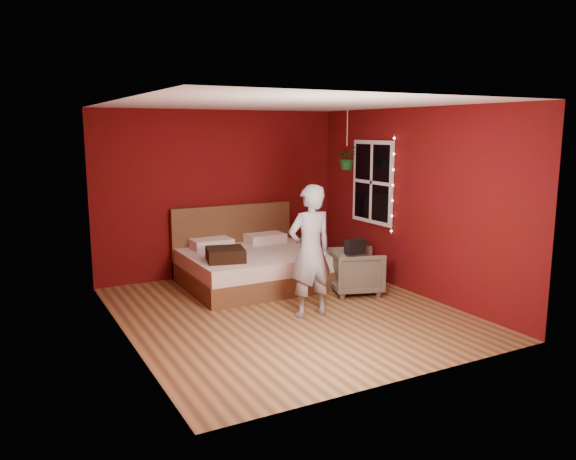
{
  "coord_description": "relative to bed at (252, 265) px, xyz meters",
  "views": [
    {
      "loc": [
        -3.24,
        -6.05,
        2.3
      ],
      "look_at": [
        0.23,
        0.4,
        0.98
      ],
      "focal_mm": 35.0,
      "sensor_mm": 36.0,
      "label": 1
    }
  ],
  "objects": [
    {
      "name": "person",
      "position": [
        0.02,
        -1.69,
        0.53
      ],
      "size": [
        0.61,
        0.41,
        1.65
      ],
      "primitive_type": "imported",
      "rotation": [
        0.0,
        0.0,
        3.16
      ],
      "color": "gray",
      "rests_on": "ground"
    },
    {
      "name": "handbag",
      "position": [
        0.94,
        -1.34,
        0.44
      ],
      "size": [
        0.28,
        0.15,
        0.2
      ],
      "primitive_type": "cube",
      "rotation": [
        0.0,
        0.0,
        0.05
      ],
      "color": "black",
      "rests_on": "armchair"
    },
    {
      "name": "bed",
      "position": [
        0.0,
        0.0,
        0.0
      ],
      "size": [
        2.02,
        1.72,
        1.11
      ],
      "color": "brown",
      "rests_on": "ground"
    },
    {
      "name": "floor",
      "position": [
        -0.17,
        -1.43,
        -0.29
      ],
      "size": [
        4.5,
        4.5,
        0.0
      ],
      "primitive_type": "plane",
      "color": "#9B6D3E",
      "rests_on": "ground"
    },
    {
      "name": "room_walls",
      "position": [
        -0.17,
        -1.43,
        1.39
      ],
      "size": [
        4.04,
        4.54,
        2.62
      ],
      "color": "#5B0910",
      "rests_on": "ground"
    },
    {
      "name": "fairy_lights",
      "position": [
        1.77,
        -1.06,
        1.21
      ],
      "size": [
        0.04,
        0.04,
        1.45
      ],
      "color": "silver",
      "rests_on": "room_walls"
    },
    {
      "name": "hanging_plant",
      "position": [
        1.46,
        -0.32,
        1.58
      ],
      "size": [
        0.41,
        0.38,
        0.91
      ],
      "color": "silver",
      "rests_on": "room_walls"
    },
    {
      "name": "throw_pillow",
      "position": [
        -0.59,
        -0.42,
        0.31
      ],
      "size": [
        0.61,
        0.61,
        0.18
      ],
      "primitive_type": "cube",
      "rotation": [
        0.0,
        0.0,
        -0.24
      ],
      "color": "black",
      "rests_on": "bed"
    },
    {
      "name": "armchair",
      "position": [
        1.11,
        -1.13,
        0.02
      ],
      "size": [
        0.87,
        0.85,
        0.63
      ],
      "primitive_type": "imported",
      "rotation": [
        0.0,
        0.0,
        1.24
      ],
      "color": "#676251",
      "rests_on": "ground"
    },
    {
      "name": "window",
      "position": [
        1.8,
        -0.53,
        1.21
      ],
      "size": [
        0.05,
        0.97,
        1.27
      ],
      "color": "white",
      "rests_on": "room_walls"
    }
  ]
}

